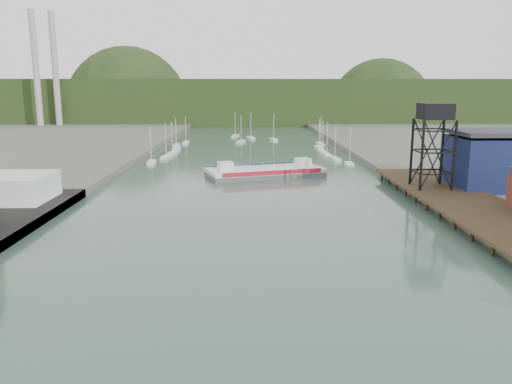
{
  "coord_description": "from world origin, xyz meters",
  "views": [
    {
      "loc": [
        0.17,
        -35.96,
        20.81
      ],
      "look_at": [
        1.22,
        44.9,
        4.0
      ],
      "focal_mm": 35.0,
      "sensor_mm": 36.0,
      "label": 1
    }
  ],
  "objects": [
    {
      "name": "marina_sailboats",
      "position": [
        0.08,
        138.46,
        0.35
      ],
      "size": [
        57.71,
        92.65,
        0.9
      ],
      "color": "silver",
      "rests_on": "ground"
    },
    {
      "name": "east_pier",
      "position": [
        37.0,
        45.0,
        1.9
      ],
      "size": [
        14.0,
        70.0,
        2.45
      ],
      "color": "black",
      "rests_on": "ground"
    },
    {
      "name": "chain_ferry",
      "position": [
        3.94,
        82.86,
        1.14
      ],
      "size": [
        29.57,
        18.97,
        3.96
      ],
      "rotation": [
        0.0,
        0.0,
        0.31
      ],
      "color": "#545557",
      "rests_on": "ground"
    },
    {
      "name": "distant_hills",
      "position": [
        -3.98,
        301.35,
        10.38
      ],
      "size": [
        500.0,
        120.0,
        80.0
      ],
      "color": "black",
      "rests_on": "ground"
    },
    {
      "name": "smokestacks",
      "position": [
        -106.0,
        232.5,
        30.0
      ],
      "size": [
        11.2,
        8.2,
        60.0
      ],
      "color": "#9E9D98",
      "rests_on": "ground"
    },
    {
      "name": "blue_shed",
      "position": [
        50.0,
        60.0,
        7.06
      ],
      "size": [
        20.5,
        14.5,
        11.3
      ],
      "color": "#0C1936",
      "rests_on": "east_land"
    },
    {
      "name": "ground",
      "position": [
        0.0,
        0.0,
        0.0
      ],
      "size": [
        600.0,
        600.0,
        0.0
      ],
      "primitive_type": "plane",
      "color": "#2C453D",
      "rests_on": "ground"
    },
    {
      "name": "lift_tower",
      "position": [
        35.0,
        58.0,
        15.65
      ],
      "size": [
        6.5,
        6.5,
        16.0
      ],
      "color": "black",
      "rests_on": "east_pier"
    }
  ]
}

